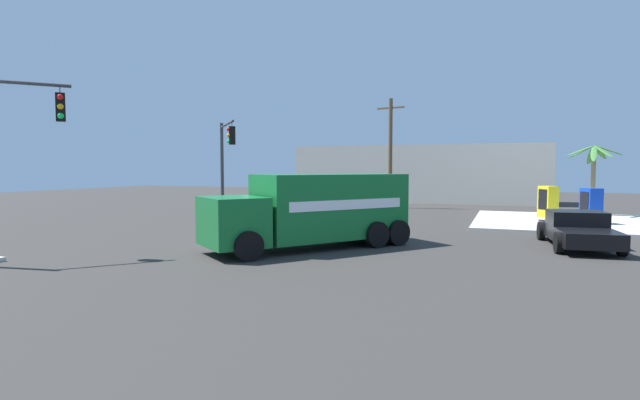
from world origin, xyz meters
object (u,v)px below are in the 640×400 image
object	(u,v)px
traffic_light_primary	(225,155)
utility_pole	(390,152)
vending_machine_red	(591,206)
vending_machine_blue	(548,202)
palm_tree_far	(594,165)
delivery_truck	(315,209)
pickup_black	(577,228)

from	to	relation	value
traffic_light_primary	utility_pole	distance (m)	14.13
traffic_light_primary	vending_machine_red	world-z (taller)	traffic_light_primary
vending_machine_blue	palm_tree_far	distance (m)	4.27
vending_machine_blue	palm_tree_far	world-z (taller)	palm_tree_far
vending_machine_red	palm_tree_far	world-z (taller)	palm_tree_far
vending_machine_blue	utility_pole	xyz separation A→B (m)	(-10.59, 5.17, 3.20)
delivery_truck	vending_machine_blue	distance (m)	16.85
traffic_light_primary	pickup_black	distance (m)	18.23
traffic_light_primary	utility_pole	xyz separation A→B (m)	(6.78, 12.38, 0.50)
vending_machine_red	vending_machine_blue	bearing A→B (deg)	125.54
delivery_truck	vending_machine_red	distance (m)	15.94
delivery_truck	utility_pole	bearing A→B (deg)	94.42
pickup_black	palm_tree_far	xyz separation A→B (m)	(2.35, 12.97, 2.48)
vending_machine_blue	vending_machine_red	bearing A→B (deg)	-54.46
vending_machine_red	traffic_light_primary	bearing A→B (deg)	-166.53
vending_machine_red	pickup_black	bearing A→B (deg)	-101.23
pickup_black	vending_machine_red	bearing A→B (deg)	78.77
traffic_light_primary	pickup_black	world-z (taller)	traffic_light_primary
delivery_truck	utility_pole	distance (m)	19.61
vending_machine_blue	traffic_light_primary	bearing A→B (deg)	-157.45
pickup_black	vending_machine_red	world-z (taller)	vending_machine_red
vending_machine_red	vending_machine_blue	distance (m)	3.20
pickup_black	palm_tree_far	bearing A→B (deg)	79.73
utility_pole	delivery_truck	bearing A→B (deg)	-85.58
traffic_light_primary	vending_machine_red	bearing A→B (deg)	13.47
vending_machine_blue	utility_pole	distance (m)	12.21
pickup_black	vending_machine_blue	bearing A→B (deg)	91.71
pickup_black	vending_machine_red	size ratio (longest dim) A/B	2.91
traffic_light_primary	vending_machine_blue	distance (m)	19.00
palm_tree_far	utility_pole	size ratio (longest dim) A/B	0.52
delivery_truck	palm_tree_far	world-z (taller)	palm_tree_far
palm_tree_far	vending_machine_blue	bearing A→B (deg)	-136.14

